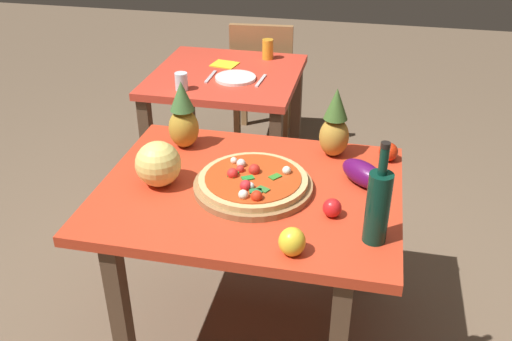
% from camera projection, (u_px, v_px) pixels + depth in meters
% --- Properties ---
extents(ground_plane, '(10.00, 10.00, 0.00)m').
position_uv_depth(ground_plane, '(250.00, 329.00, 2.46)').
color(ground_plane, brown).
extents(display_table, '(1.11, 0.87, 0.72)m').
position_uv_depth(display_table, '(249.00, 208.00, 2.15)').
color(display_table, brown).
rests_on(display_table, ground_plane).
extents(background_table, '(0.81, 0.80, 0.72)m').
position_uv_depth(background_table, '(226.00, 93.00, 3.21)').
color(background_table, brown).
rests_on(background_table, ground_plane).
extents(dining_chair, '(0.43, 0.43, 0.85)m').
position_uv_depth(dining_chair, '(263.00, 75.00, 3.79)').
color(dining_chair, olive).
rests_on(dining_chair, ground_plane).
extents(pizza_board, '(0.44, 0.44, 0.02)m').
position_uv_depth(pizza_board, '(253.00, 186.00, 2.08)').
color(pizza_board, olive).
rests_on(pizza_board, display_table).
extents(pizza, '(0.40, 0.40, 0.06)m').
position_uv_depth(pizza, '(252.00, 180.00, 2.07)').
color(pizza, tan).
rests_on(pizza, pizza_board).
extents(wine_bottle, '(0.08, 0.08, 0.35)m').
position_uv_depth(wine_bottle, '(378.00, 205.00, 1.75)').
color(wine_bottle, '#0B3226').
rests_on(wine_bottle, display_table).
extents(pineapple_left, '(0.12, 0.12, 0.29)m').
position_uv_depth(pineapple_left, '(335.00, 126.00, 2.26)').
color(pineapple_left, '#AF8731').
rests_on(pineapple_left, display_table).
extents(pineapple_right, '(0.12, 0.12, 0.29)m').
position_uv_depth(pineapple_right, '(183.00, 118.00, 2.32)').
color(pineapple_right, '#AF872A').
rests_on(pineapple_right, display_table).
extents(melon, '(0.17, 0.17, 0.17)m').
position_uv_depth(melon, '(158.00, 164.00, 2.08)').
color(melon, '#E2D06D').
rests_on(melon, display_table).
extents(bell_pepper, '(0.09, 0.09, 0.09)m').
position_uv_depth(bell_pepper, '(292.00, 242.00, 1.74)').
color(bell_pepper, yellow).
rests_on(bell_pepper, display_table).
extents(eggplant, '(0.21, 0.20, 0.09)m').
position_uv_depth(eggplant, '(363.00, 174.00, 2.10)').
color(eggplant, '#4F0E4B').
rests_on(eggplant, display_table).
extents(tomato_near_board, '(0.08, 0.08, 0.08)m').
position_uv_depth(tomato_near_board, '(388.00, 152.00, 2.26)').
color(tomato_near_board, red).
rests_on(tomato_near_board, display_table).
extents(tomato_at_corner, '(0.06, 0.06, 0.06)m').
position_uv_depth(tomato_at_corner, '(332.00, 208.00, 1.92)').
color(tomato_at_corner, red).
rests_on(tomato_at_corner, display_table).
extents(drinking_glass_juice, '(0.07, 0.07, 0.12)m').
position_uv_depth(drinking_glass_juice, '(268.00, 49.00, 3.33)').
color(drinking_glass_juice, orange).
rests_on(drinking_glass_juice, background_table).
extents(drinking_glass_water, '(0.07, 0.07, 0.09)m').
position_uv_depth(drinking_glass_water, '(181.00, 81.00, 2.91)').
color(drinking_glass_water, silver).
rests_on(drinking_glass_water, background_table).
extents(dinner_plate, '(0.22, 0.22, 0.02)m').
position_uv_depth(dinner_plate, '(235.00, 78.00, 3.06)').
color(dinner_plate, white).
rests_on(dinner_plate, background_table).
extents(fork_utensil, '(0.02, 0.18, 0.01)m').
position_uv_depth(fork_utensil, '(211.00, 77.00, 3.09)').
color(fork_utensil, silver).
rests_on(fork_utensil, background_table).
extents(knife_utensil, '(0.03, 0.18, 0.01)m').
position_uv_depth(knife_utensil, '(261.00, 81.00, 3.03)').
color(knife_utensil, silver).
rests_on(knife_utensil, background_table).
extents(napkin_folded, '(0.16, 0.14, 0.01)m').
position_uv_depth(napkin_folded, '(225.00, 64.00, 3.26)').
color(napkin_folded, yellow).
rests_on(napkin_folded, background_table).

